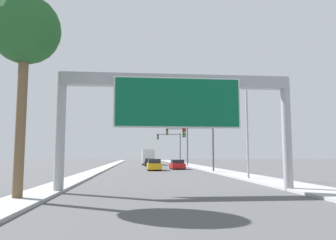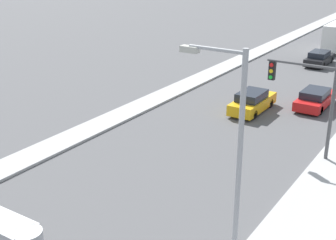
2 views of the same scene
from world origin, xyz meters
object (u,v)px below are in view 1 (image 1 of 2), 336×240
Objects in this scene: car_mid_right at (149,162)px; palm_tree_foreground at (25,33)px; traffic_light_near_intersection at (202,141)px; sign_gantry at (177,102)px; car_near_center at (154,165)px; street_lamp_right at (244,120)px; traffic_light_mid_block at (181,140)px; traffic_light_far_intersection at (173,143)px; truck_box_primary at (148,157)px; car_mid_center at (177,165)px.

palm_tree_foreground is at bearing -99.59° from car_mid_right.
sign_gantry is at bearing -105.20° from traffic_light_near_intersection.
traffic_light_near_intersection is (5.46, -5.37, 3.01)m from car_near_center.
traffic_light_mid_block is at bearing 91.83° from street_lamp_right.
traffic_light_mid_block reaches higher than car_mid_right.
street_lamp_right is (6.58, -17.35, 4.25)m from car_near_center.
palm_tree_foreground is at bearing -103.46° from traffic_light_far_intersection.
truck_box_primary is 11.91m from traffic_light_mid_block.
street_lamp_right is at bearing -88.17° from traffic_light_mid_block.
traffic_light_near_intersection is (5.46, 20.11, -1.30)m from sign_gantry.
car_mid_right is 8.42m from truck_box_primary.
traffic_light_mid_block is (2.06, 11.25, 3.98)m from car_mid_center.
street_lamp_right reaches higher than traffic_light_mid_block.
traffic_light_near_intersection reaches higher than car_mid_right.
car_near_center is 0.56× the size of truck_box_primary.
traffic_light_near_intersection is at bearing -77.34° from car_mid_center.
traffic_light_far_intersection is (5.13, 8.29, 3.85)m from car_mid_right.
palm_tree_foreground is (-7.54, -44.65, 7.09)m from car_mid_right.
car_mid_right is 22.59m from traffic_light_near_intersection.
traffic_light_near_intersection is (5.46, -30.08, 2.14)m from truck_box_primary.
palm_tree_foreground reaches higher than car_near_center.
traffic_light_near_intersection is at bearing -79.70° from truck_box_primary.
palm_tree_foreground is (-11.04, -31.69, 7.10)m from car_mid_center.
traffic_light_far_intersection reaches higher than car_near_center.
car_mid_right is (0.00, 41.82, -4.37)m from sign_gantry.
sign_gantry is 2.85× the size of car_mid_center.
truck_box_primary is at bearing 99.32° from car_mid_center.
truck_box_primary is 30.65m from traffic_light_near_intersection.
car_mid_right is at bearing 90.00° from sign_gantry.
car_mid_right is at bearing 80.41° from palm_tree_foreground.
traffic_light_mid_block is at bearing -17.06° from car_mid_right.
car_mid_right is 0.49× the size of palm_tree_foreground.
car_mid_right is 0.55× the size of truck_box_primary.
traffic_light_near_intersection is 0.58× the size of palm_tree_foreground.
street_lamp_right is (3.08, -20.74, 4.31)m from car_mid_center.
sign_gantry is at bearing -97.89° from traffic_light_mid_block.
car_near_center is at bearing -101.76° from traffic_light_far_intersection.
traffic_light_near_intersection is 0.79× the size of traffic_light_mid_block.
sign_gantry is at bearing -90.00° from truck_box_primary.
truck_box_primary is 1.29× the size of traffic_light_far_intersection.
palm_tree_foreground is (-7.54, -28.31, 7.04)m from car_near_center.
car_mid_right is 0.99× the size of car_mid_center.
car_mid_right is 0.84× the size of traffic_light_near_intersection.
traffic_light_far_intersection is at bearing 92.46° from traffic_light_mid_block.
car_near_center is 24.73m from truck_box_primary.
palm_tree_foreground is at bearing -142.20° from street_lamp_right.
sign_gantry reaches higher than truck_box_primary.
truck_box_primary is at bearing 90.00° from sign_gantry.
car_mid_center is 0.71× the size of traffic_light_far_intersection.
sign_gantry is 1.92× the size of traffic_light_mid_block.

